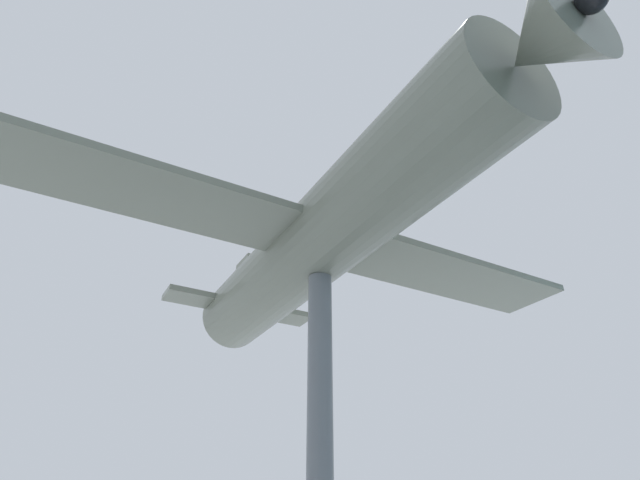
{
  "coord_description": "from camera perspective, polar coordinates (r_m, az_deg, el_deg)",
  "views": [
    {
      "loc": [
        7.97,
        7.14,
        1.81
      ],
      "look_at": [
        0.0,
        0.0,
        7.97
      ],
      "focal_mm": 28.0,
      "sensor_mm": 36.0,
      "label": 1
    }
  ],
  "objects": [
    {
      "name": "support_pylon_central",
      "position": [
        10.83,
        0.0,
        -21.12
      ],
      "size": [
        0.55,
        0.55,
        6.94
      ],
      "color": "slate",
      "rests_on": "ground_plane"
    },
    {
      "name": "suspended_airplane",
      "position": [
        12.14,
        0.64,
        0.61
      ],
      "size": [
        15.29,
        13.69,
        2.95
      ],
      "rotation": [
        0.0,
        0.0,
        -0.33
      ],
      "color": "slate",
      "rests_on": "support_pylon_central"
    }
  ]
}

